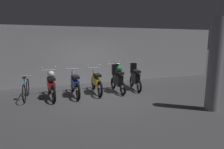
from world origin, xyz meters
TOP-DOWN VIEW (x-y plane):
  - ground_plane at (0.00, 0.00)m, footprint 80.00×80.00m
  - back_wall at (0.00, 2.72)m, footprint 16.00×0.30m
  - motorbike_slot_0 at (-1.83, 0.58)m, footprint 0.59×1.95m
  - motorbike_slot_1 at (-0.92, 0.61)m, footprint 0.56×1.95m
  - motorbike_slot_2 at (0.00, 0.69)m, footprint 0.59×1.95m
  - motorbike_slot_3 at (0.92, 0.55)m, footprint 0.59×1.68m
  - motorbike_slot_4 at (1.84, 0.70)m, footprint 0.58×1.67m
  - bicycle at (-2.74, 0.77)m, footprint 0.50×1.73m
  - support_pillar at (2.89, -2.56)m, footprint 0.41×0.41m

SIDE VIEW (x-z plane):
  - ground_plane at x=0.00m, z-range 0.00..0.00m
  - bicycle at x=-2.74m, z-range -0.08..0.80m
  - motorbike_slot_1 at x=-0.92m, z-range -0.03..1.01m
  - motorbike_slot_2 at x=0.00m, z-range -0.08..1.07m
  - motorbike_slot_4 at x=1.84m, z-range -0.12..1.17m
  - motorbike_slot_0 at x=-1.83m, z-range -0.05..1.10m
  - motorbike_slot_3 at x=0.92m, z-range -0.08..1.21m
  - back_wall at x=0.00m, z-range 0.00..2.88m
  - support_pillar at x=2.89m, z-range 0.00..2.88m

